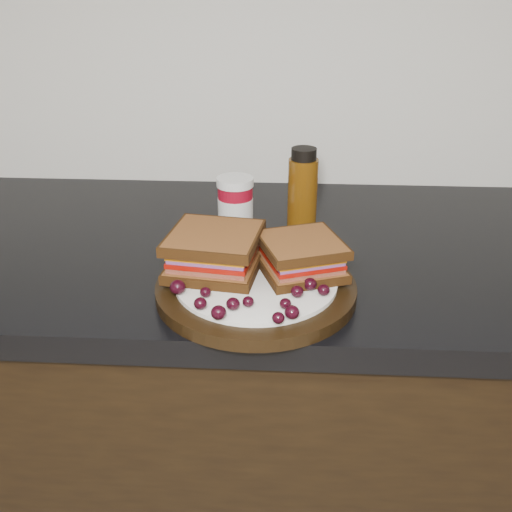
{
  "coord_description": "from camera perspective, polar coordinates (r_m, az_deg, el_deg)",
  "views": [
    {
      "loc": [
        0.24,
        0.83,
        1.31
      ],
      "look_at": [
        0.2,
        1.52,
        0.96
      ],
      "focal_mm": 40.0,
      "sensor_mm": 36.0,
      "label": 1
    }
  ],
  "objects": [
    {
      "name": "grape_10",
      "position": [
        0.76,
        6.78,
        -3.4
      ],
      "size": [
        0.02,
        0.02,
        0.02
      ],
      "primitive_type": "ellipsoid",
      "color": "black",
      "rests_on": "plate"
    },
    {
      "name": "grape_0",
      "position": [
        0.76,
        -7.84,
        -3.1
      ],
      "size": [
        0.02,
        0.02,
        0.02
      ],
      "primitive_type": "ellipsoid",
      "color": "black",
      "rests_on": "plate"
    },
    {
      "name": "sandwich_right",
      "position": [
        0.8,
        4.55,
        -0.03
      ],
      "size": [
        0.14,
        0.14,
        0.05
      ],
      "primitive_type": null,
      "rotation": [
        0.0,
        0.0,
        0.34
      ],
      "color": "brown",
      "rests_on": "plate"
    },
    {
      "name": "grape_12",
      "position": [
        0.78,
        5.67,
        -2.15
      ],
      "size": [
        0.02,
        0.02,
        0.02
      ],
      "primitive_type": "ellipsoid",
      "color": "black",
      "rests_on": "plate"
    },
    {
      "name": "grape_22",
      "position": [
        0.8,
        -5.2,
        -1.43
      ],
      "size": [
        0.02,
        0.02,
        0.01
      ],
      "primitive_type": "ellipsoid",
      "color": "black",
      "rests_on": "plate"
    },
    {
      "name": "grape_17",
      "position": [
        0.81,
        -5.05,
        -1.07
      ],
      "size": [
        0.02,
        0.02,
        0.02
      ],
      "primitive_type": "ellipsoid",
      "color": "black",
      "rests_on": "plate"
    },
    {
      "name": "plate",
      "position": [
        0.8,
        -0.0,
        -3.27
      ],
      "size": [
        0.28,
        0.28,
        0.02
      ],
      "primitive_type": "cylinder",
      "color": "black",
      "rests_on": "countertop"
    },
    {
      "name": "oil_bottle",
      "position": [
        1.0,
        4.68,
        6.72
      ],
      "size": [
        0.05,
        0.05,
        0.14
      ],
      "primitive_type": "cylinder",
      "rotation": [
        0.0,
        0.0,
        -0.02
      ],
      "color": "#522E08",
      "rests_on": "countertop"
    },
    {
      "name": "grape_20",
      "position": [
        0.81,
        -3.47,
        -0.85
      ],
      "size": [
        0.02,
        0.02,
        0.02
      ],
      "primitive_type": "ellipsoid",
      "color": "black",
      "rests_on": "plate"
    },
    {
      "name": "grape_6",
      "position": [
        0.69,
        2.23,
        -6.2
      ],
      "size": [
        0.02,
        0.02,
        0.01
      ],
      "primitive_type": "ellipsoid",
      "color": "black",
      "rests_on": "plate"
    },
    {
      "name": "grape_5",
      "position": [
        0.73,
        -0.79,
        -4.59
      ],
      "size": [
        0.02,
        0.02,
        0.01
      ],
      "primitive_type": "ellipsoid",
      "color": "black",
      "rests_on": "plate"
    },
    {
      "name": "grape_18",
      "position": [
        0.8,
        -6.86,
        -1.35
      ],
      "size": [
        0.02,
        0.02,
        0.02
      ],
      "primitive_type": "ellipsoid",
      "color": "black",
      "rests_on": "plate"
    },
    {
      "name": "sandwich_left",
      "position": [
        0.81,
        -4.16,
        0.48
      ],
      "size": [
        0.14,
        0.14,
        0.06
      ],
      "primitive_type": null,
      "rotation": [
        0.0,
        0.0,
        -0.14
      ],
      "color": "brown",
      "rests_on": "plate"
    },
    {
      "name": "condiment_jar",
      "position": [
        0.99,
        -2.07,
        5.25
      ],
      "size": [
        0.08,
        0.08,
        0.09
      ],
      "primitive_type": "cylinder",
      "rotation": [
        0.0,
        0.0,
        0.36
      ],
      "color": "maroon",
      "rests_on": "countertop"
    },
    {
      "name": "grape_7",
      "position": [
        0.7,
        3.62,
        -5.64
      ],
      "size": [
        0.02,
        0.02,
        0.02
      ],
      "primitive_type": "ellipsoid",
      "color": "black",
      "rests_on": "plate"
    },
    {
      "name": "grape_11",
      "position": [
        0.77,
        5.43,
        -2.81
      ],
      "size": [
        0.02,
        0.02,
        0.02
      ],
      "primitive_type": "ellipsoid",
      "color": "black",
      "rests_on": "plate"
    },
    {
      "name": "grape_14",
      "position": [
        0.84,
        4.13,
        -0.2
      ],
      "size": [
        0.02,
        0.02,
        0.02
      ],
      "primitive_type": "ellipsoid",
      "color": "black",
      "rests_on": "plate"
    },
    {
      "name": "grape_15",
      "position": [
        0.83,
        -2.35,
        -0.36
      ],
      "size": [
        0.02,
        0.02,
        0.02
      ],
      "primitive_type": "ellipsoid",
      "color": "black",
      "rests_on": "plate"
    },
    {
      "name": "countertop",
      "position": [
        1.0,
        -10.93,
        0.76
      ],
      "size": [
        3.98,
        0.6,
        0.04
      ],
      "primitive_type": "cube",
      "color": "black",
      "rests_on": "base_cabinets"
    },
    {
      "name": "grape_3",
      "position": [
        0.7,
        -3.76,
        -5.67
      ],
      "size": [
        0.02,
        0.02,
        0.02
      ],
      "primitive_type": "ellipsoid",
      "color": "black",
      "rests_on": "plate"
    },
    {
      "name": "grape_1",
      "position": [
        0.75,
        -5.08,
        -3.63
      ],
      "size": [
        0.02,
        0.02,
        0.01
      ],
      "primitive_type": "ellipsoid",
      "color": "black",
      "rests_on": "plate"
    },
    {
      "name": "grape_4",
      "position": [
        0.72,
        -2.32,
        -4.81
      ],
      "size": [
        0.02,
        0.02,
        0.02
      ],
      "primitive_type": "ellipsoid",
      "color": "black",
      "rests_on": "plate"
    },
    {
      "name": "base_cabinets",
      "position": [
        1.26,
        -9.11,
        -18.02
      ],
      "size": [
        3.96,
        0.58,
        0.86
      ],
      "primitive_type": "cube",
      "color": "black",
      "rests_on": "ground_plane"
    },
    {
      "name": "grape_13",
      "position": [
        0.83,
        6.06,
        -0.69
      ],
      "size": [
        0.02,
        0.02,
        0.01
      ],
      "primitive_type": "ellipsoid",
      "color": "black",
      "rests_on": "plate"
    },
    {
      "name": "grape_21",
      "position": [
        0.81,
        -3.05,
        -0.89
      ],
      "size": [
        0.02,
        0.02,
        0.02
      ],
      "primitive_type": "ellipsoid",
      "color": "black",
      "rests_on": "plate"
    },
    {
      "name": "grape_9",
      "position": [
        0.75,
        4.14,
        -3.57
      ],
      "size": [
        0.02,
        0.02,
        0.02
      ],
      "primitive_type": "ellipsoid",
      "color": "black",
      "rests_on": "plate"
    },
    {
      "name": "grape_19",
      "position": [
        0.79,
        -6.29,
        -1.85
      ],
      "size": [
        0.02,
        0.02,
        0.02
      ],
      "primitive_type": "ellipsoid",
      "color": "black",
      "rests_on": "plate"
    },
    {
      "name": "grape_16",
      "position": [
        0.83,
        -3.88,
        -0.26
      ],
      "size": [
        0.02,
        0.02,
        0.02
      ],
      "primitive_type": "ellipsoid",
      "color": "black",
      "rests_on": "plate"
    },
    {
      "name": "grape_8",
      "position": [
        0.72,
        2.96,
        -4.79
      ],
      "size": [
        0.02,
        0.02,
        0.01
      ],
      "primitive_type": "ellipsoid",
      "color": "black",
      "rests_on": "plate"
    },
    {
      "name": "grape_2",
      "position": [
        0.72,
        -5.59,
        -4.75
      ],
      "size": [
        0.02,
        0.02,
        0.02
      ],
      "primitive_type": "ellipsoid",
      "color": "black",
      "rests_on": "plate"
    }
  ]
}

